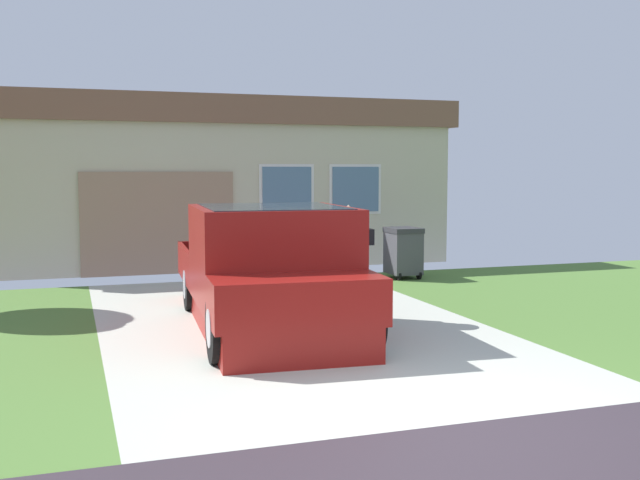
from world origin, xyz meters
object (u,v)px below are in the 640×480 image
wheeled_trash_bin (403,251)px  house_with_garage (207,181)px  person_with_hat (348,255)px  handbag (365,316)px  pickup_truck (269,274)px

wheeled_trash_bin → house_with_garage: bearing=123.0°
person_with_hat → house_with_garage: 8.45m
wheeled_trash_bin → handbag: bearing=-121.5°
pickup_truck → handbag: pickup_truck is taller
pickup_truck → wheeled_trash_bin: size_ratio=5.26×
handbag → house_with_garage: (-0.68, 8.72, 1.78)m
person_with_hat → handbag: size_ratio=4.45×
handbag → person_with_hat: bearing=110.7°
pickup_truck → handbag: 1.53m
person_with_hat → handbag: person_with_hat is taller
pickup_truck → person_with_hat: size_ratio=3.19×
pickup_truck → wheeled_trash_bin: (3.80, 3.90, -0.22)m
handbag → house_with_garage: 8.92m
pickup_truck → person_with_hat: bearing=-163.1°
handbag → house_with_garage: size_ratio=0.03×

